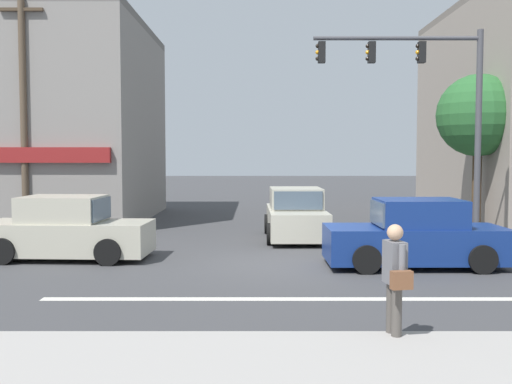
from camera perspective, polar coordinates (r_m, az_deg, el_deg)
The scene contains 9 objects.
ground_plane at distance 14.41m, azimuth 2.58°, elevation -6.86°, with size 120.00×120.00×0.00m, color #3D3D3F.
lane_marking_stripe at distance 10.99m, azimuth 3.38°, elevation -10.13°, with size 9.00×0.24×0.01m, color silver.
street_tree at distance 22.77m, azimuth 20.49°, elevation 6.78°, with size 2.91×2.91×5.46m.
utility_pole_near_left at distance 20.88m, azimuth -21.17°, elevation 7.07°, with size 1.40×0.22×7.65m.
traffic_light_mast at distance 18.24m, azimuth 16.68°, elevation 8.75°, with size 4.89×0.24×6.20m.
sedan_parked_curbside at distance 18.62m, azimuth 3.91°, elevation -2.29°, with size 1.92×4.12×1.58m.
sedan_crossing_leftbound at distance 15.70m, azimuth -17.49°, elevation -3.54°, with size 4.18×2.03×1.58m.
sedan_crossing_rightbound at distance 14.42m, azimuth 15.02°, elevation -4.11°, with size 4.11×1.90×1.58m.
pedestrian_foreground_with_bag at distance 8.38m, azimuth 13.19°, elevation -7.91°, with size 0.31×0.69×1.67m.
Camera 1 is at (-0.62, -14.16, 2.60)m, focal length 42.00 mm.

